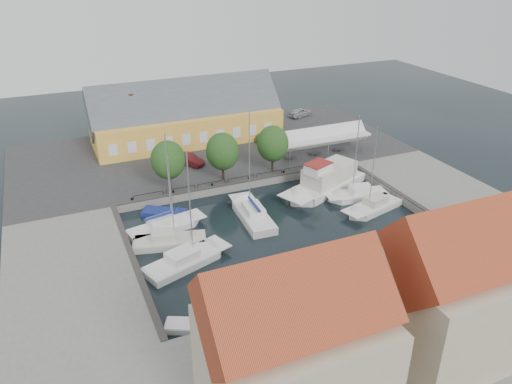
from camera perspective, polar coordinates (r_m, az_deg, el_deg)
ground at (r=55.92m, az=2.46°, el=-3.87°), size 140.00×140.00×0.00m
north_quay at (r=74.99m, az=-5.21°, el=4.57°), size 56.00×26.00×1.00m
west_quay at (r=49.68m, az=-20.26°, el=-9.28°), size 12.00×24.00×1.00m
east_quay at (r=66.02m, az=20.73°, el=-0.23°), size 12.00×24.00×1.00m
south_bank at (r=41.45m, az=15.74°, el=-16.57°), size 56.00×14.00×1.00m
quay_edge_fittings at (r=59.19m, az=0.50°, el=-0.87°), size 56.00×24.72×0.40m
warehouse at (r=77.83m, az=-8.44°, el=8.29°), size 28.56×14.00×9.55m
tent_canopy at (r=72.11m, az=7.57°, el=6.26°), size 14.00×4.00×2.83m
quay_trees at (r=63.09m, az=-3.86°, el=4.64°), size 18.20×4.20×6.30m
car_silver at (r=89.46m, az=5.12°, el=9.05°), size 4.93×3.28×1.56m
car_red at (r=69.40m, az=-7.67°, el=3.73°), size 3.67×4.74×1.50m
center_sailboat at (r=57.10m, az=-0.40°, el=-2.74°), size 3.41×9.64×12.93m
trawler at (r=64.24m, az=7.97°, el=1.10°), size 13.69×8.54×5.00m
east_boat_a at (r=63.04m, az=11.59°, el=-0.48°), size 8.25×3.97×11.32m
east_boat_b at (r=60.62m, az=13.23°, el=-1.78°), size 8.44×4.60×11.12m
west_boat_a at (r=55.83m, az=-10.35°, el=-4.05°), size 9.11×4.18×11.69m
west_boat_b at (r=53.10m, az=-10.07°, el=-5.74°), size 7.91×4.35×10.48m
west_boat_c at (r=49.81m, az=-8.03°, el=-7.92°), size 9.47×5.74×12.22m
launch_sw at (r=42.49m, az=-7.57°, el=-15.13°), size 4.50×3.29×0.98m
launch_nw at (r=59.11m, az=-10.59°, el=-2.46°), size 5.28×4.46×0.88m
townhouses at (r=38.01m, az=21.15°, el=-11.55°), size 36.30×8.50×12.00m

